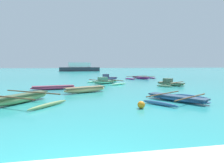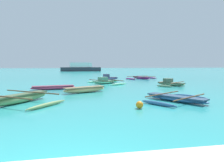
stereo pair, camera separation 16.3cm
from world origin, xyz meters
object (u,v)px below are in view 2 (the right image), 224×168
moored_boat_2 (108,78)px  moored_boat_5 (53,87)px  moored_boat_1 (105,81)px  moored_boat_3 (171,83)px  moored_boat_6 (85,89)px  distant_ferry (81,68)px  mooring_buoy_0 (140,105)px  moored_boat_4 (176,98)px  moored_boat_0 (141,78)px  moored_boat_7 (18,99)px

moored_boat_2 → moored_boat_5: (-6.20, -9.33, -0.11)m
moored_boat_1 → moored_boat_3: (6.13, -3.22, -0.00)m
moored_boat_6 → distant_ferry: size_ratio=0.28×
moored_boat_6 → mooring_buoy_0: 6.48m
moored_boat_6 → moored_boat_1: bearing=44.7°
moored_boat_3 → mooring_buoy_0: 11.36m
moored_boat_1 → moored_boat_4: (2.48, -11.19, -0.07)m
moored_boat_3 → distant_ferry: distant_ferry is taller
moored_boat_5 → moored_boat_6: 3.46m
moored_boat_2 → moored_boat_3: (5.02, -8.24, -0.05)m
moored_boat_0 → moored_boat_4: moored_boat_0 is taller
moored_boat_0 → mooring_buoy_0: moored_boat_0 is taller
moored_boat_2 → distant_ferry: bearing=83.0°
moored_boat_3 → distant_ferry: 45.92m
moored_boat_1 → moored_boat_5: (-5.09, -4.31, -0.07)m
moored_boat_5 → distant_ferry: bearing=75.8°
moored_boat_3 → moored_boat_2: bearing=172.1°
moored_boat_2 → moored_boat_5: moored_boat_2 is taller
moored_boat_1 → moored_boat_3: bearing=-59.7°
moored_boat_6 → moored_boat_4: bearing=-66.6°
moored_boat_6 → mooring_buoy_0: bearing=-93.0°
moored_boat_0 → moored_boat_5: (-11.27, -10.53, -0.00)m
moored_boat_4 → moored_boat_5: 10.23m
mooring_buoy_0 → moored_boat_6: bearing=111.4°
moored_boat_6 → moored_boat_7: 5.20m
moored_boat_1 → moored_boat_7: 12.01m
moored_boat_0 → moored_boat_5: bearing=-69.0°
moored_boat_7 → mooring_buoy_0: 6.58m
moored_boat_4 → mooring_buoy_0: (-2.66, -1.48, 0.00)m
moored_boat_6 → moored_boat_0: bearing=31.5°
moored_boat_7 → moored_boat_5: bearing=24.0°
moored_boat_2 → moored_boat_1: bearing=-113.9°
moored_boat_4 → moored_boat_1: bearing=160.1°
moored_boat_7 → mooring_buoy_0: moored_boat_7 is taller
moored_boat_6 → moored_boat_7: moored_boat_7 is taller
moored_boat_0 → moored_boat_4: 17.80m
moored_boat_3 → moored_boat_6: moored_boat_3 is taller
moored_boat_3 → mooring_buoy_0: bearing=-72.9°
moored_boat_0 → moored_boat_2: 5.21m
moored_boat_5 → moored_boat_3: bearing=-4.5°
moored_boat_7 → mooring_buoy_0: (6.11, -2.43, -0.07)m
moored_boat_3 → moored_boat_7: moored_boat_3 is taller
distant_ferry → moored_boat_0: bearing=-77.5°
moored_boat_3 → moored_boat_7: size_ratio=0.68×
moored_boat_5 → moored_boat_6: bearing=-52.3°
moored_boat_1 → moored_boat_6: size_ratio=1.41×
moored_boat_0 → moored_boat_1: size_ratio=0.98×
moored_boat_1 → moored_boat_5: moored_boat_1 is taller
moored_boat_7 → moored_boat_6: bearing=-10.8°
moored_boat_1 → moored_boat_4: moored_boat_1 is taller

